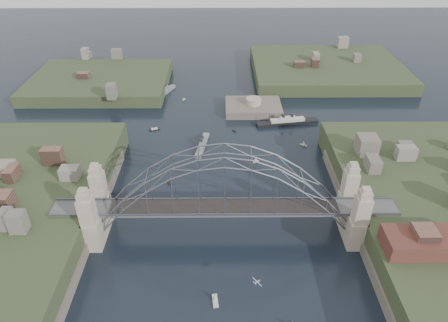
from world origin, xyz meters
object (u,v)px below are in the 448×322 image
bridge (224,194)px  ocean_liner (287,122)px  wharf_shed (431,242)px  naval_cruiser_far (164,92)px  naval_cruiser_near (202,145)px  fort_island (253,112)px

bridge → ocean_liner: size_ratio=3.54×
bridge → wharf_shed: (44.00, -14.00, -2.32)m
naval_cruiser_far → ocean_liner: bearing=-29.8°
naval_cruiser_far → ocean_liner: size_ratio=0.65×
wharf_shed → naval_cruiser_near: bearing=132.3°
naval_cruiser_near → naval_cruiser_far: (-18.31, 44.45, 0.10)m
bridge → ocean_liner: (24.04, 58.48, -11.43)m
naval_cruiser_near → fort_island: bearing=55.1°
wharf_shed → bridge: bearing=162.3°
bridge → naval_cruiser_near: 44.54m
fort_island → wharf_shed: bearing=-69.1°
naval_cruiser_near → naval_cruiser_far: naval_cruiser_far is taller
naval_cruiser_near → wharf_shed: bearing=-47.7°
bridge → fort_island: bearing=80.3°
bridge → naval_cruiser_far: size_ratio=5.42×
bridge → naval_cruiser_near: bridge is taller
fort_island → bridge: bearing=-99.7°
fort_island → naval_cruiser_far: (-37.57, 16.84, 1.18)m
ocean_liner → naval_cruiser_near: bearing=-152.8°
fort_island → naval_cruiser_near: 33.68m
fort_island → naval_cruiser_far: size_ratio=1.42×
fort_island → wharf_shed: size_ratio=1.10×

